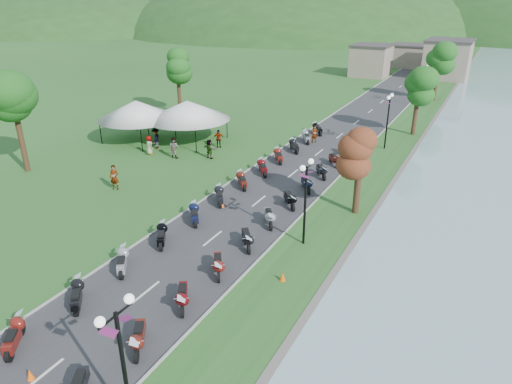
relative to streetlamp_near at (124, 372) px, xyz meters
The scene contains 14 objects.
road 36.50m from the streetlamp_near, 97.29° to the left, with size 7.00×120.00×0.02m, color #37373A.
hills_backdrop 196.20m from the streetlamp_near, 91.35° to the left, with size 360.00×120.00×76.00m, color #285621, non-canonical shape.
far_building 81.39m from the streetlamp_near, 94.67° to the left, with size 18.00×16.00×5.00m, color gray.
moto_row_left 15.16m from the streetlamp_near, 117.03° to the left, with size 2.60×46.79×1.10m, color #331411, non-canonical shape.
moto_row_right 17.12m from the streetlamp_near, 97.93° to the left, with size 2.60×36.14×1.10m, color #331411, non-canonical shape.
streetlamp_near is the anchor object (origin of this frame).
vendor_tent_main 32.51m from the streetlamp_near, 122.04° to the left, with size 5.44×5.44×4.00m, color silver, non-canonical shape.
vendor_tent_side 33.33m from the streetlamp_near, 130.50° to the left, with size 5.04×5.04×4.00m, color silver, non-canonical shape.
tree_park_left 28.40m from the streetlamp_near, 148.90° to the left, with size 3.44×3.44×9.57m, color #236B1F, non-canonical shape.
tree_lakeside 19.65m from the streetlamp_near, 84.53° to the left, with size 2.37×2.37×6.57m, color #236B1F, non-canonical shape.
pedestrian_a 21.42m from the streetlamp_near, 134.96° to the left, with size 0.70×0.51×1.91m, color slate.
pedestrian_b 27.76m from the streetlamp_near, 124.15° to the left, with size 0.91×0.50×1.87m, color slate.
pedestrian_c 30.64m from the streetlamp_near, 127.56° to the left, with size 1.27×0.53×1.97m, color slate.
traffic_cone_near 5.36m from the streetlamp_near, behind, with size 0.30×0.30×0.47m, color #F2590C.
Camera 1 is at (13.34, -3.81, 13.44)m, focal length 32.00 mm.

